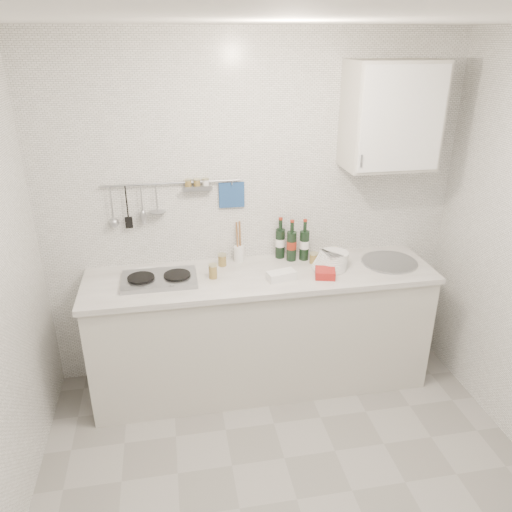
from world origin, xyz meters
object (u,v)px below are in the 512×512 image
(wine_bottles, at_px, (292,239))
(utensil_crock, at_px, (239,251))
(wall_cabinet, at_px, (391,116))
(plate_stack_hob, at_px, (144,277))
(plate_stack_sink, at_px, (332,261))

(wine_bottles, bearing_deg, utensil_crock, 174.72)
(wall_cabinet, height_order, plate_stack_hob, wall_cabinet)
(plate_stack_hob, bearing_deg, plate_stack_sink, -1.98)
(wall_cabinet, bearing_deg, wine_bottles, 172.71)
(plate_stack_hob, bearing_deg, utensil_crock, 15.24)
(wall_cabinet, xyz_separation_m, wine_bottles, (-0.63, 0.08, -0.87))
(wine_bottles, xyz_separation_m, utensil_crock, (-0.39, 0.04, -0.08))
(wine_bottles, bearing_deg, wall_cabinet, -7.29)
(plate_stack_hob, height_order, utensil_crock, utensil_crock)
(plate_stack_sink, distance_m, wine_bottles, 0.33)
(plate_stack_sink, bearing_deg, wall_cabinet, 16.30)
(wall_cabinet, bearing_deg, utensil_crock, 173.47)
(wall_cabinet, height_order, plate_stack_sink, wall_cabinet)
(plate_stack_hob, distance_m, plate_stack_sink, 1.31)
(wine_bottles, bearing_deg, plate_stack_sink, -38.75)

